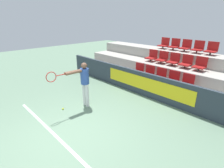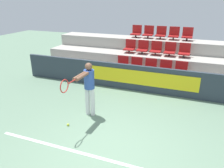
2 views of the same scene
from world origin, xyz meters
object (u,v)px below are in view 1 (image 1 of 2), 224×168
(stadium_chair_10, at_px, (164,44))
(stadium_chair_4, at_px, (187,83))
(stadium_chair_7, at_px, (173,60))
(stadium_chair_8, at_px, (186,62))
(stadium_chair_13, at_px, (198,48))
(tennis_ball, at_px, (63,109))
(stadium_chair_0, at_px, (138,70))
(stadium_chair_1, at_px, (148,73))
(stadium_chair_9, at_px, (200,65))
(stadium_chair_3, at_px, (172,79))
(stadium_chair_14, at_px, (212,49))
(stadium_chair_5, at_px, (152,56))
(stadium_chair_6, at_px, (162,58))
(tennis_player, at_px, (83,81))
(stadium_chair_12, at_px, (186,46))
(stadium_chair_2, at_px, (160,76))
(stadium_chair_11, at_px, (174,45))

(stadium_chair_10, bearing_deg, stadium_chair_4, -41.94)
(stadium_chair_7, bearing_deg, stadium_chair_8, 0.00)
(stadium_chair_13, bearing_deg, tennis_ball, -109.05)
(stadium_chair_0, distance_m, tennis_ball, 3.79)
(stadium_chair_1, distance_m, stadium_chair_7, 1.26)
(stadium_chair_1, height_order, tennis_ball, stadium_chair_1)
(stadium_chair_9, height_order, tennis_ball, stadium_chair_9)
(stadium_chair_1, xyz_separation_m, stadium_chair_9, (1.70, 1.02, 0.49))
(stadium_chair_3, bearing_deg, stadium_chair_7, 119.09)
(stadium_chair_0, height_order, stadium_chair_14, stadium_chair_14)
(stadium_chair_1, height_order, stadium_chair_5, stadium_chair_5)
(stadium_chair_1, relative_size, stadium_chair_8, 1.00)
(stadium_chair_6, xyz_separation_m, stadium_chair_13, (1.13, 1.02, 0.49))
(stadium_chair_4, distance_m, stadium_chair_5, 2.53)
(stadium_chair_3, bearing_deg, stadium_chair_5, 149.08)
(stadium_chair_5, distance_m, stadium_chair_10, 1.13)
(stadium_chair_6, height_order, tennis_player, tennis_player)
(stadium_chair_12, xyz_separation_m, tennis_ball, (-1.42, -5.74, -1.67))
(stadium_chair_7, distance_m, stadium_chair_12, 1.13)
(stadium_chair_12, xyz_separation_m, stadium_chair_13, (0.57, 0.00, 0.00))
(stadium_chair_4, distance_m, stadium_chair_10, 3.20)
(stadium_chair_0, relative_size, tennis_player, 0.35)
(stadium_chair_1, relative_size, stadium_chair_9, 1.00)
(stadium_chair_13, bearing_deg, stadium_chair_3, -90.00)
(stadium_chair_13, bearing_deg, stadium_chair_14, 0.00)
(stadium_chair_1, relative_size, stadium_chair_6, 1.00)
(stadium_chair_8, distance_m, stadium_chair_14, 1.26)
(stadium_chair_9, bearing_deg, stadium_chair_1, -149.08)
(stadium_chair_4, bearing_deg, stadium_chair_2, 180.00)
(stadium_chair_12, bearing_deg, stadium_chair_2, -90.00)
(stadium_chair_12, bearing_deg, stadium_chair_14, 0.00)
(stadium_chair_2, bearing_deg, stadium_chair_14, 60.91)
(stadium_chair_0, distance_m, stadium_chair_11, 2.33)
(stadium_chair_1, xyz_separation_m, stadium_chair_8, (1.13, 1.02, 0.49))
(stadium_chair_9, xyz_separation_m, tennis_ball, (-2.55, -4.73, -1.18))
(stadium_chair_7, bearing_deg, tennis_player, -105.68)
(stadium_chair_0, xyz_separation_m, stadium_chair_5, (0.00, 1.02, 0.49))
(stadium_chair_1, height_order, tennis_player, tennis_player)
(tennis_ball, bearing_deg, stadium_chair_3, 61.88)
(stadium_chair_0, distance_m, stadium_chair_10, 2.26)
(stadium_chair_1, relative_size, stadium_chair_5, 1.00)
(tennis_player, bearing_deg, stadium_chair_4, 55.45)
(stadium_chair_0, height_order, stadium_chair_11, stadium_chair_11)
(stadium_chair_3, bearing_deg, stadium_chair_13, 90.00)
(stadium_chair_7, xyz_separation_m, stadium_chair_12, (0.00, 1.02, 0.49))
(tennis_ball, bearing_deg, stadium_chair_9, 61.67)
(stadium_chair_11, bearing_deg, stadium_chair_0, -105.55)
(stadium_chair_11, xyz_separation_m, tennis_player, (-0.56, -5.04, -0.75))
(stadium_chair_9, distance_m, tennis_player, 4.63)
(stadium_chair_11, bearing_deg, stadium_chair_6, -90.00)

